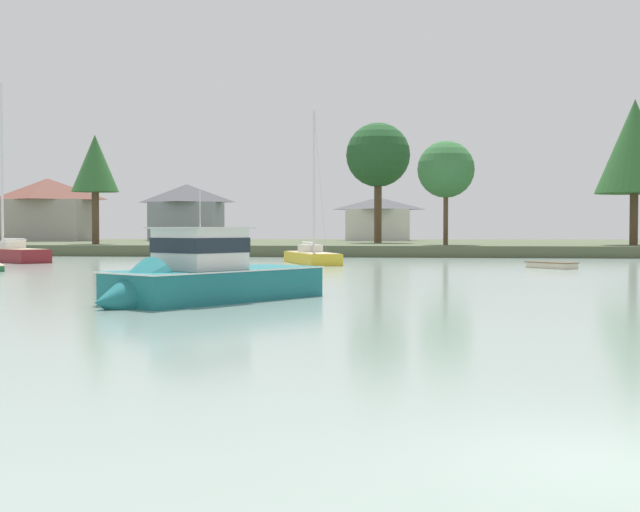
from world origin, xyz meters
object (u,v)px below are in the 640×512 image
cruiser_teal (195,287)px  dinghy_red (156,263)px  dinghy_cream (551,266)px  sailboat_yellow (312,260)px  sailboat_maroon (8,258)px

cruiser_teal → dinghy_red: size_ratio=3.55×
cruiser_teal → dinghy_cream: bearing=59.3°
dinghy_red → sailboat_yellow: (11.06, 3.63, 0.14)m
dinghy_cream → dinghy_red: (-28.07, 2.02, -0.02)m
sailboat_maroon → sailboat_yellow: sailboat_maroon is taller
dinghy_red → sailboat_yellow: sailboat_yellow is taller
dinghy_cream → sailboat_maroon: size_ratio=0.24×
cruiser_teal → sailboat_yellow: sailboat_yellow is taller
cruiser_teal → sailboat_maroon: bearing=125.5°
cruiser_teal → sailboat_yellow: bearing=90.2°
cruiser_teal → sailboat_yellow: (-0.09, 34.15, -0.30)m
sailboat_yellow → sailboat_maroon: bearing=178.3°
dinghy_cream → cruiser_teal: size_ratio=0.38×
dinghy_cream → cruiser_teal: (-16.92, -28.51, 0.42)m
cruiser_teal → sailboat_yellow: size_ratio=0.80×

